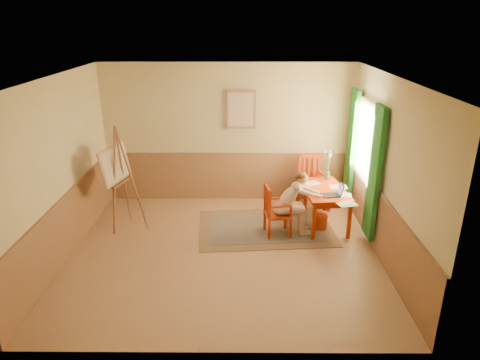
{
  "coord_description": "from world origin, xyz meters",
  "views": [
    {
      "loc": [
        0.29,
        -6.13,
        3.59
      ],
      "look_at": [
        0.25,
        0.55,
        1.05
      ],
      "focal_mm": 32.1,
      "sensor_mm": 36.0,
      "label": 1
    }
  ],
  "objects_px": {
    "table": "(323,193)",
    "laptop": "(334,193)",
    "figure": "(293,201)",
    "chair_back": "(311,182)",
    "chair_left": "(275,211)",
    "easel": "(117,169)"
  },
  "relations": [
    {
      "from": "chair_back",
      "to": "laptop",
      "type": "distance_m",
      "value": 1.21
    },
    {
      "from": "laptop",
      "to": "easel",
      "type": "xyz_separation_m",
      "value": [
        -3.76,
        0.23,
        0.36
      ]
    },
    {
      "from": "table",
      "to": "easel",
      "type": "distance_m",
      "value": 3.68
    },
    {
      "from": "chair_left",
      "to": "figure",
      "type": "bearing_deg",
      "value": 6.7
    },
    {
      "from": "table",
      "to": "chair_back",
      "type": "distance_m",
      "value": 0.87
    },
    {
      "from": "table",
      "to": "laptop",
      "type": "bearing_deg",
      "value": -69.89
    },
    {
      "from": "chair_back",
      "to": "laptop",
      "type": "xyz_separation_m",
      "value": [
        0.2,
        -1.17,
        0.24
      ]
    },
    {
      "from": "figure",
      "to": "laptop",
      "type": "relative_size",
      "value": 3.04
    },
    {
      "from": "chair_left",
      "to": "table",
      "type": "bearing_deg",
      "value": 23.57
    },
    {
      "from": "table",
      "to": "figure",
      "type": "relative_size",
      "value": 1.1
    },
    {
      "from": "easel",
      "to": "table",
      "type": "bearing_deg",
      "value": 1.32
    },
    {
      "from": "figure",
      "to": "easel",
      "type": "bearing_deg",
      "value": 174.97
    },
    {
      "from": "table",
      "to": "chair_left",
      "type": "distance_m",
      "value": 0.99
    },
    {
      "from": "table",
      "to": "chair_left",
      "type": "xyz_separation_m",
      "value": [
        -0.89,
        -0.39,
        -0.17
      ]
    },
    {
      "from": "figure",
      "to": "easel",
      "type": "relative_size",
      "value": 0.61
    },
    {
      "from": "chair_back",
      "to": "figure",
      "type": "distance_m",
      "value": 1.31
    },
    {
      "from": "chair_back",
      "to": "figure",
      "type": "height_order",
      "value": "figure"
    },
    {
      "from": "table",
      "to": "laptop",
      "type": "distance_m",
      "value": 0.36
    },
    {
      "from": "figure",
      "to": "laptop",
      "type": "bearing_deg",
      "value": 3.29
    },
    {
      "from": "table",
      "to": "figure",
      "type": "xyz_separation_m",
      "value": [
        -0.59,
        -0.35,
        0.01
      ]
    },
    {
      "from": "chair_back",
      "to": "easel",
      "type": "bearing_deg",
      "value": -165.19
    },
    {
      "from": "figure",
      "to": "easel",
      "type": "height_order",
      "value": "easel"
    }
  ]
}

